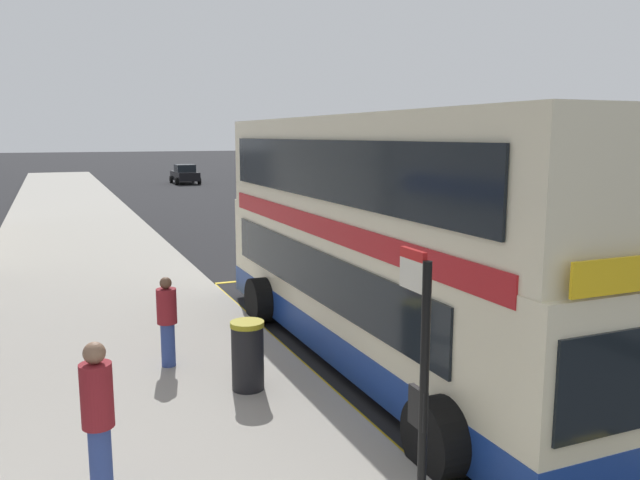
% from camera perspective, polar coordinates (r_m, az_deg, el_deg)
% --- Properties ---
extents(ground_plane, '(260.00, 260.00, 0.00)m').
position_cam_1_polar(ground_plane, '(36.82, -10.46, 2.87)').
color(ground_plane, black).
extents(pavement_near, '(6.00, 76.00, 0.14)m').
position_cam_1_polar(pavement_near, '(35.97, -21.42, 2.34)').
color(pavement_near, '#A39E93').
rests_on(pavement_near, ground).
extents(double_decker_bus, '(3.15, 11.00, 4.40)m').
position_cam_1_polar(double_decker_bus, '(11.49, 5.54, -0.75)').
color(double_decker_bus, beige).
rests_on(double_decker_bus, ground).
extents(bus_bay_markings, '(3.15, 14.29, 0.01)m').
position_cam_1_polar(bus_bay_markings, '(12.03, 5.54, -10.44)').
color(bus_bay_markings, gold).
rests_on(bus_bay_markings, ground).
extents(bus_stop_sign, '(0.09, 0.51, 2.85)m').
position_cam_1_polar(bus_stop_sign, '(6.36, 8.97, -11.74)').
color(bus_stop_sign, black).
rests_on(bus_stop_sign, pavement_near).
extents(parked_car_black_kerbside, '(2.09, 4.20, 1.62)m').
position_cam_1_polar(parked_car_black_kerbside, '(55.43, -12.01, 5.79)').
color(parked_car_black_kerbside, black).
rests_on(parked_car_black_kerbside, ground).
extents(pedestrian_waiting_near_sign, '(0.34, 0.34, 1.57)m').
position_cam_1_polar(pedestrian_waiting_near_sign, '(11.25, -13.54, -6.84)').
color(pedestrian_waiting_near_sign, '#33478C').
rests_on(pedestrian_waiting_near_sign, pavement_near).
extents(pedestrian_further_back, '(0.34, 0.34, 1.81)m').
position_cam_1_polar(pedestrian_further_back, '(7.38, -19.26, -14.68)').
color(pedestrian_further_back, '#33478C').
rests_on(pedestrian_further_back, pavement_near).
extents(litter_bin, '(0.53, 0.53, 1.09)m').
position_cam_1_polar(litter_bin, '(10.13, -6.50, -10.21)').
color(litter_bin, black).
rests_on(litter_bin, pavement_near).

